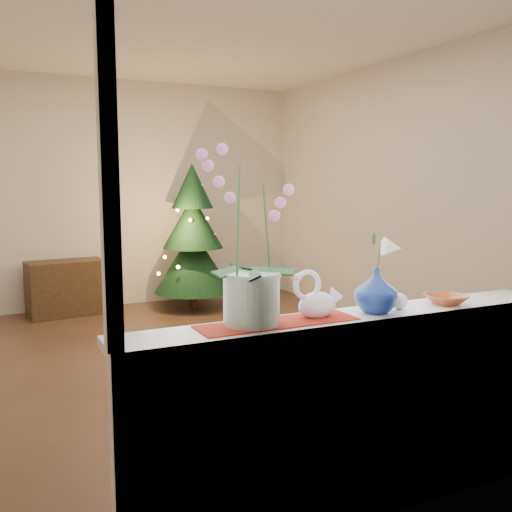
{
  "coord_description": "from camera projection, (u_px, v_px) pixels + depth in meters",
  "views": [
    {
      "loc": [
        -1.47,
        -4.43,
        1.51
      ],
      "look_at": [
        -0.02,
        -1.4,
        1.07
      ],
      "focal_mm": 40.0,
      "sensor_mm": 36.0,
      "label": 1
    }
  ],
  "objects": [
    {
      "name": "window_frame",
      "position": [
        371.0,
        135.0,
        2.36
      ],
      "size": [
        2.22,
        0.06,
        1.6
      ],
      "primitive_type": null,
      "color": "white",
      "rests_on": "windowsill"
    },
    {
      "name": "amber_dish",
      "position": [
        446.0,
        300.0,
        2.76
      ],
      "size": [
        0.17,
        0.17,
        0.04
      ],
      "primitive_type": "imported",
      "rotation": [
        0.0,
        0.0,
        -0.09
      ],
      "color": "#A34422",
      "rests_on": "windowsill"
    },
    {
      "name": "wall_front",
      "position": [
        374.0,
        220.0,
        2.38
      ],
      "size": [
        4.5,
        0.1,
        2.7
      ],
      "primitive_type": "cube",
      "color": "beige",
      "rests_on": "ground"
    },
    {
      "name": "blue_vase",
      "position": [
        376.0,
        287.0,
        2.57
      ],
      "size": [
        0.24,
        0.24,
        0.23
      ],
      "primitive_type": "imported",
      "rotation": [
        0.0,
        0.0,
        0.09
      ],
      "color": "navy",
      "rests_on": "windowsill"
    },
    {
      "name": "runner",
      "position": [
        278.0,
        323.0,
        2.39
      ],
      "size": [
        0.7,
        0.2,
        0.01
      ],
      "primitive_type": "cube",
      "color": "maroon",
      "rests_on": "windowsill"
    },
    {
      "name": "swan",
      "position": [
        317.0,
        295.0,
        2.47
      ],
      "size": [
        0.26,
        0.19,
        0.2
      ],
      "primitive_type": null,
      "rotation": [
        0.0,
        0.0,
        -0.37
      ],
      "color": "white",
      "rests_on": "windowsill"
    },
    {
      "name": "ground",
      "position": [
        186.0,
        362.0,
        4.79
      ],
      "size": [
        5.0,
        5.0,
        0.0
      ],
      "primitive_type": "plane",
      "color": "#3C2418",
      "rests_on": "ground"
    },
    {
      "name": "orchid_pot",
      "position": [
        251.0,
        237.0,
        2.31
      ],
      "size": [
        0.32,
        0.32,
        0.74
      ],
      "primitive_type": null,
      "rotation": [
        0.0,
        0.0,
        -0.34
      ],
      "color": "beige",
      "rests_on": "windowsill"
    },
    {
      "name": "window_apron",
      "position": [
        362.0,
        424.0,
        2.53
      ],
      "size": [
        2.2,
        0.08,
        0.88
      ],
      "primitive_type": "cube",
      "color": "white",
      "rests_on": "ground"
    },
    {
      "name": "ceiling",
      "position": [
        181.0,
        27.0,
        4.44
      ],
      "size": [
        5.0,
        5.0,
        0.0
      ],
      "primitive_type": "plane",
      "color": "white",
      "rests_on": "wall_back"
    },
    {
      "name": "paperweight",
      "position": [
        399.0,
        301.0,
        2.64
      ],
      "size": [
        0.08,
        0.08,
        0.08
      ],
      "primitive_type": "sphere",
      "rotation": [
        0.0,
        0.0,
        0.08
      ],
      "color": "silver",
      "rests_on": "windowsill"
    },
    {
      "name": "windowsill",
      "position": [
        353.0,
        319.0,
        2.55
      ],
      "size": [
        2.2,
        0.26,
        0.04
      ],
      "primitive_type": "cube",
      "color": "white",
      "rests_on": "window_apron"
    },
    {
      "name": "side_table",
      "position": [
        66.0,
        288.0,
        6.43
      ],
      "size": [
        0.87,
        0.51,
        0.62
      ],
      "primitive_type": "cube",
      "rotation": [
        0.0,
        0.0,
        0.12
      ],
      "color": "black",
      "rests_on": "ground"
    },
    {
      "name": "lily",
      "position": [
        378.0,
        242.0,
        2.54
      ],
      "size": [
        0.13,
        0.07,
        0.18
      ],
      "primitive_type": null,
      "color": "silver",
      "rests_on": "blue_vase"
    },
    {
      "name": "xmas_tree",
      "position": [
        193.0,
        236.0,
        6.74
      ],
      "size": [
        1.2,
        1.2,
        1.72
      ],
      "primitive_type": null,
      "rotation": [
        0.0,
        0.0,
        -0.34
      ],
      "color": "black",
      "rests_on": "ground"
    },
    {
      "name": "wall_right",
      "position": [
        403.0,
        198.0,
        5.57
      ],
      "size": [
        0.1,
        5.0,
        2.7
      ],
      "primitive_type": "cube",
      "color": "beige",
      "rests_on": "ground"
    },
    {
      "name": "wall_back",
      "position": [
        118.0,
        194.0,
        6.85
      ],
      "size": [
        4.5,
        0.1,
        2.7
      ],
      "primitive_type": "cube",
      "color": "beige",
      "rests_on": "ground"
    }
  ]
}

